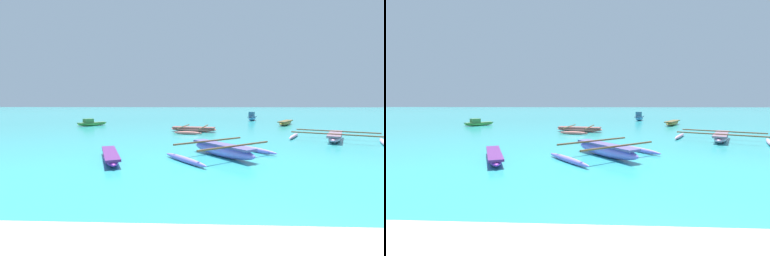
# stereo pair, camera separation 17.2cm
# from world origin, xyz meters

# --- Properties ---
(moored_boat_0) EXTENTS (1.64, 2.92, 0.30)m
(moored_boat_0) POSITION_xyz_m (-4.21, 5.90, 0.17)
(moored_boat_0) COLOR purple
(moored_boat_0) RESTS_ON ground_plane
(moored_boat_1) EXTENTS (2.48, 3.59, 0.39)m
(moored_boat_1) POSITION_xyz_m (6.63, 20.91, 0.22)
(moored_boat_1) COLOR olive
(moored_boat_1) RESTS_ON ground_plane
(moored_boat_2) EXTENTS (3.32, 3.65, 0.39)m
(moored_boat_2) POSITION_xyz_m (-1.60, 15.02, 0.18)
(moored_boat_2) COLOR #E17268
(moored_boat_2) RESTS_ON ground_plane
(moored_boat_3) EXTENTS (1.58, 2.57, 1.01)m
(moored_boat_3) POSITION_xyz_m (4.72, 26.85, 0.35)
(moored_boat_3) COLOR #4995D0
(moored_boat_3) RESTS_ON ground_plane
(moored_boat_4) EXTENTS (2.33, 2.39, 0.64)m
(moored_boat_4) POSITION_xyz_m (-10.80, 19.36, 0.22)
(moored_boat_4) COLOR #55B44C
(moored_boat_4) RESTS_ON ground_plane
(moored_boat_5) EXTENTS (4.32, 4.10, 0.54)m
(moored_boat_5) POSITION_xyz_m (-0.24, 6.73, 0.25)
(moored_boat_5) COLOR #8373E2
(moored_boat_5) RESTS_ON ground_plane
(moored_boat_6) EXTENTS (5.04, 4.33, 0.46)m
(moored_boat_6) POSITION_xyz_m (6.14, 11.11, 0.22)
(moored_boat_6) COLOR #C191B0
(moored_boat_6) RESTS_ON ground_plane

